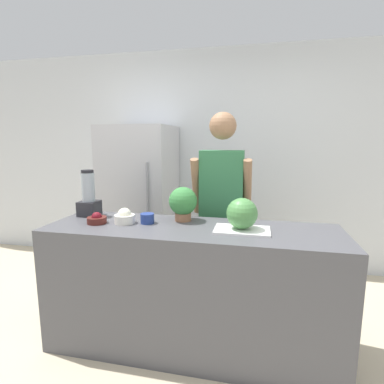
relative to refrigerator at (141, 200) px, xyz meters
The scene contains 12 objects.
ground_plane 1.97m from the refrigerator, 60.37° to the right, with size 14.00×14.00×0.00m, color beige.
wall_back 1.07m from the refrigerator, 25.00° to the left, with size 8.00×0.06×2.60m.
counter_island 1.56m from the refrigerator, 54.51° to the right, with size 2.10×0.63×0.93m.
refrigerator is the anchor object (origin of this frame).
person 1.24m from the refrigerator, 33.35° to the right, with size 0.51×0.28×1.77m.
cutting_board 1.76m from the refrigerator, 45.17° to the right, with size 0.37×0.23×0.01m.
watermelon 1.76m from the refrigerator, 45.02° to the right, with size 0.21×0.21×0.21m.
bowl_cherries 1.29m from the refrigerator, 82.47° to the right, with size 0.14×0.14×0.09m.
bowl_cream 1.29m from the refrigerator, 73.22° to the right, with size 0.15×0.15×0.12m.
bowl_small_blue 1.32m from the refrigerator, 65.83° to the right, with size 0.10×0.10×0.07m.
blender 1.09m from the refrigerator, 90.78° to the right, with size 0.15×0.15×0.38m.
potted_plant 1.34m from the refrigerator, 53.82° to the right, with size 0.22×0.22×0.26m.
Camera 1 is at (0.44, -1.69, 1.53)m, focal length 28.00 mm.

